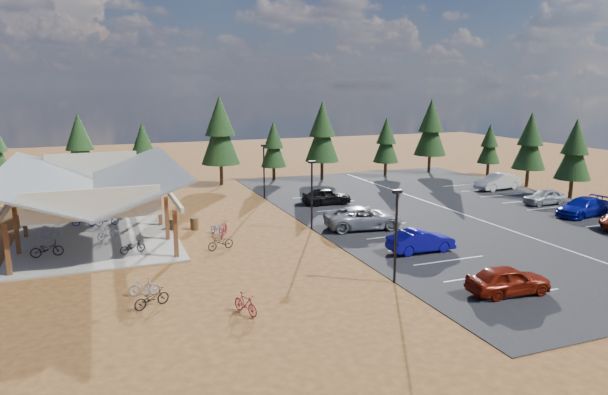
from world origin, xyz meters
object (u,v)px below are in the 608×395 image
at_px(bike_0, 47,249).
at_px(car_8, 545,197).
at_px(trash_bin_1, 194,224).
at_px(car_0, 508,280).
at_px(bike_1, 49,233).
at_px(bike_11, 245,304).
at_px(car_4, 327,196).
at_px(lamp_post_1, 312,190).
at_px(car_2, 364,218).
at_px(bike_14, 217,229).
at_px(bike_5, 108,233).
at_px(bike_pavilion, 92,180).
at_px(bike_6, 107,220).
at_px(trash_bin_0, 174,225).
at_px(bike_4, 133,247).
at_px(lamp_post_2, 264,168).
at_px(bike_2, 84,220).
at_px(bike_16, 221,243).
at_px(bike_7, 124,203).
at_px(bike_3, 74,214).
at_px(car_9, 498,181).
at_px(bike_12, 152,298).
at_px(car_7, 583,207).
at_px(bike_15, 224,229).
at_px(car_1, 421,241).
at_px(lamp_post_0, 396,230).
at_px(bike_13, 144,287).

xyz_separation_m(bike_0, car_8, (40.56, 0.83, 0.13)).
bearing_deg(trash_bin_1, car_0, -55.69).
distance_m(bike_1, bike_11, 19.23).
xyz_separation_m(bike_11, car_0, (13.16, -2.47, 0.27)).
relative_size(car_4, car_8, 1.09).
relative_size(lamp_post_1, car_2, 0.88).
bearing_deg(bike_14, bike_0, 166.75).
relative_size(trash_bin_1, bike_5, 0.60).
xyz_separation_m(bike_pavilion, bike_6, (0.80, 1.21, -3.28)).
xyz_separation_m(trash_bin_0, bike_4, (-3.23, -4.90, 0.07)).
relative_size(bike_0, car_8, 0.47).
distance_m(lamp_post_2, bike_6, 15.53).
relative_size(bike_2, bike_11, 1.05).
relative_size(bike_0, bike_16, 1.05).
bearing_deg(lamp_post_2, lamp_post_1, -90.00).
height_order(bike_2, bike_7, bike_7).
distance_m(trash_bin_1, bike_2, 8.45).
height_order(bike_14, car_4, car_4).
relative_size(bike_3, car_4, 0.35).
height_order(lamp_post_1, trash_bin_0, lamp_post_1).
xyz_separation_m(lamp_post_2, trash_bin_1, (-8.17, -8.94, -2.53)).
distance_m(bike_4, car_8, 35.63).
height_order(trash_bin_0, bike_5, bike_5).
xyz_separation_m(lamp_post_2, bike_6, (-14.20, -5.79, -2.43)).
bearing_deg(bike_14, car_0, -77.71).
xyz_separation_m(car_4, car_9, (19.21, 0.20, 0.08)).
bearing_deg(bike_pavilion, bike_12, -81.40).
bearing_deg(bike_pavilion, car_4, 7.03).
bearing_deg(bike_12, trash_bin_1, -41.61).
bearing_deg(car_7, bike_12, -89.61).
height_order(bike_6, bike_7, bike_7).
xyz_separation_m(lamp_post_1, bike_15, (-6.52, 0.44, -2.42)).
distance_m(bike_pavilion, car_2, 19.91).
distance_m(bike_6, car_1, 23.29).
height_order(lamp_post_0, lamp_post_2, same).
bearing_deg(lamp_post_1, car_7, -10.76).
relative_size(bike_11, bike_16, 0.94).
distance_m(lamp_post_0, bike_1, 24.02).
bearing_deg(car_2, car_8, -77.27).
distance_m(bike_4, bike_6, 7.99).
bearing_deg(lamp_post_2, bike_4, -133.31).
bearing_deg(bike_pavilion, car_8, -7.11).
bearing_deg(lamp_post_1, bike_15, 176.12).
bearing_deg(car_2, car_0, -168.53).
bearing_deg(car_4, bike_4, 122.54).
height_order(bike_0, bike_16, bike_0).
distance_m(car_0, car_8, 24.10).
xyz_separation_m(bike_2, bike_3, (-0.78, 2.67, -0.01)).
height_order(trash_bin_0, bike_13, bike_13).
bearing_deg(lamp_post_0, bike_12, 174.10).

